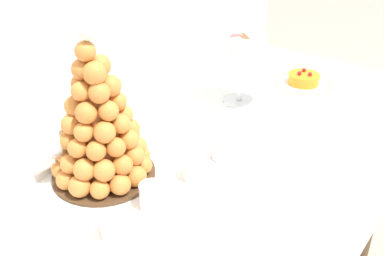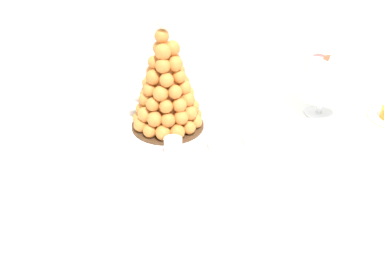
{
  "view_description": "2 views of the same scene",
  "coord_description": "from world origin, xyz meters",
  "px_view_note": "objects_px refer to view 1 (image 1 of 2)",
  "views": [
    {
      "loc": [
        -0.86,
        -0.57,
        1.44
      ],
      "look_at": [
        -0.06,
        0.03,
        0.88
      ],
      "focal_mm": 43.18,
      "sensor_mm": 36.0,
      "label": 1
    },
    {
      "loc": [
        -0.48,
        -1.02,
        1.5
      ],
      "look_at": [
        -0.23,
        -0.05,
        0.9
      ],
      "focal_mm": 37.82,
      "sensor_mm": 36.0,
      "label": 2
    }
  ],
  "objects_px": {
    "dessert_cup_mid_left": "(115,227)",
    "fruit_tart_plate": "(303,81)",
    "dessert_cup_mid_right": "(196,171)",
    "macaron_goblet": "(241,59)",
    "croquembouche": "(99,122)",
    "wine_glass": "(53,145)",
    "serving_tray": "(125,190)",
    "creme_brulee_ramekin": "(39,252)",
    "dessert_cup_right": "(223,149)",
    "dessert_cup_centre": "(152,197)"
  },
  "relations": [
    {
      "from": "dessert_cup_mid_left",
      "to": "fruit_tart_plate",
      "type": "bearing_deg",
      "value": 1.13
    },
    {
      "from": "dessert_cup_mid_right",
      "to": "fruit_tart_plate",
      "type": "distance_m",
      "value": 0.67
    },
    {
      "from": "macaron_goblet",
      "to": "dessert_cup_mid_right",
      "type": "bearing_deg",
      "value": -161.66
    },
    {
      "from": "croquembouche",
      "to": "wine_glass",
      "type": "height_order",
      "value": "croquembouche"
    },
    {
      "from": "serving_tray",
      "to": "creme_brulee_ramekin",
      "type": "bearing_deg",
      "value": -176.4
    },
    {
      "from": "dessert_cup_mid_right",
      "to": "dessert_cup_right",
      "type": "distance_m",
      "value": 0.11
    },
    {
      "from": "dessert_cup_mid_right",
      "to": "macaron_goblet",
      "type": "xyz_separation_m",
      "value": [
        0.43,
        0.14,
        0.11
      ]
    },
    {
      "from": "dessert_cup_right",
      "to": "wine_glass",
      "type": "relative_size",
      "value": 0.37
    },
    {
      "from": "dessert_cup_centre",
      "to": "macaron_goblet",
      "type": "distance_m",
      "value": 0.59
    },
    {
      "from": "serving_tray",
      "to": "dessert_cup_mid_left",
      "type": "distance_m",
      "value": 0.15
    },
    {
      "from": "croquembouche",
      "to": "wine_glass",
      "type": "distance_m",
      "value": 0.12
    },
    {
      "from": "dessert_cup_right",
      "to": "macaron_goblet",
      "type": "distance_m",
      "value": 0.36
    },
    {
      "from": "macaron_goblet",
      "to": "fruit_tart_plate",
      "type": "xyz_separation_m",
      "value": [
        0.24,
        -0.11,
        -0.13
      ]
    },
    {
      "from": "dessert_cup_right",
      "to": "creme_brulee_ramekin",
      "type": "relative_size",
      "value": 0.54
    },
    {
      "from": "creme_brulee_ramekin",
      "to": "fruit_tart_plate",
      "type": "height_order",
      "value": "fruit_tart_plate"
    },
    {
      "from": "dessert_cup_mid_left",
      "to": "creme_brulee_ramekin",
      "type": "bearing_deg",
      "value": 149.07
    },
    {
      "from": "macaron_goblet",
      "to": "creme_brulee_ramekin",
      "type": "bearing_deg",
      "value": -176.32
    },
    {
      "from": "serving_tray",
      "to": "fruit_tart_plate",
      "type": "height_order",
      "value": "fruit_tart_plate"
    },
    {
      "from": "serving_tray",
      "to": "dessert_cup_mid_right",
      "type": "bearing_deg",
      "value": -38.83
    },
    {
      "from": "serving_tray",
      "to": "wine_glass",
      "type": "relative_size",
      "value": 4.66
    },
    {
      "from": "serving_tray",
      "to": "fruit_tart_plate",
      "type": "relative_size",
      "value": 3.4
    },
    {
      "from": "croquembouche",
      "to": "creme_brulee_ramekin",
      "type": "distance_m",
      "value": 0.31
    },
    {
      "from": "dessert_cup_centre",
      "to": "dessert_cup_mid_right",
      "type": "xyz_separation_m",
      "value": [
        0.14,
        -0.01,
        -0.0
      ]
    },
    {
      "from": "dessert_cup_mid_right",
      "to": "fruit_tart_plate",
      "type": "bearing_deg",
      "value": 2.71
    },
    {
      "from": "croquembouche",
      "to": "dessert_cup_right",
      "type": "height_order",
      "value": "croquembouche"
    },
    {
      "from": "dessert_cup_mid_right",
      "to": "fruit_tart_plate",
      "type": "height_order",
      "value": "dessert_cup_mid_right"
    },
    {
      "from": "croquembouche",
      "to": "dessert_cup_right",
      "type": "relative_size",
      "value": 6.98
    },
    {
      "from": "croquembouche",
      "to": "wine_glass",
      "type": "relative_size",
      "value": 2.6
    },
    {
      "from": "wine_glass",
      "to": "macaron_goblet",
      "type": "bearing_deg",
      "value": -10.13
    },
    {
      "from": "dessert_cup_right",
      "to": "fruit_tart_plate",
      "type": "relative_size",
      "value": 0.27
    },
    {
      "from": "dessert_cup_mid_right",
      "to": "dessert_cup_right",
      "type": "bearing_deg",
      "value": -0.59
    },
    {
      "from": "creme_brulee_ramekin",
      "to": "wine_glass",
      "type": "relative_size",
      "value": 0.69
    },
    {
      "from": "dessert_cup_mid_left",
      "to": "fruit_tart_plate",
      "type": "distance_m",
      "value": 0.92
    },
    {
      "from": "dessert_cup_mid_right",
      "to": "creme_brulee_ramekin",
      "type": "distance_m",
      "value": 0.39
    },
    {
      "from": "dessert_cup_mid_right",
      "to": "dessert_cup_mid_left",
      "type": "bearing_deg",
      "value": 176.95
    },
    {
      "from": "croquembouche",
      "to": "dessert_cup_right",
      "type": "distance_m",
      "value": 0.32
    },
    {
      "from": "macaron_goblet",
      "to": "fruit_tart_plate",
      "type": "bearing_deg",
      "value": -24.59
    },
    {
      "from": "dessert_cup_mid_left",
      "to": "dessert_cup_right",
      "type": "height_order",
      "value": "dessert_cup_right"
    },
    {
      "from": "serving_tray",
      "to": "dessert_cup_centre",
      "type": "relative_size",
      "value": 12.2
    },
    {
      "from": "croquembouche",
      "to": "dessert_cup_mid_right",
      "type": "height_order",
      "value": "croquembouche"
    },
    {
      "from": "serving_tray",
      "to": "wine_glass",
      "type": "xyz_separation_m",
      "value": [
        -0.07,
        0.15,
        0.1
      ]
    },
    {
      "from": "wine_glass",
      "to": "dessert_cup_mid_right",
      "type": "bearing_deg",
      "value": -51.78
    },
    {
      "from": "serving_tray",
      "to": "dessert_cup_centre",
      "type": "distance_m",
      "value": 0.1
    },
    {
      "from": "creme_brulee_ramekin",
      "to": "fruit_tart_plate",
      "type": "distance_m",
      "value": 1.05
    },
    {
      "from": "dessert_cup_centre",
      "to": "wine_glass",
      "type": "height_order",
      "value": "wine_glass"
    },
    {
      "from": "macaron_goblet",
      "to": "wine_glass",
      "type": "bearing_deg",
      "value": 169.87
    },
    {
      "from": "dessert_cup_centre",
      "to": "fruit_tart_plate",
      "type": "relative_size",
      "value": 0.28
    },
    {
      "from": "croquembouche",
      "to": "macaron_goblet",
      "type": "height_order",
      "value": "croquembouche"
    },
    {
      "from": "dessert_cup_centre",
      "to": "creme_brulee_ramekin",
      "type": "distance_m",
      "value": 0.25
    },
    {
      "from": "dessert_cup_mid_left",
      "to": "dessert_cup_mid_right",
      "type": "distance_m",
      "value": 0.25
    }
  ]
}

